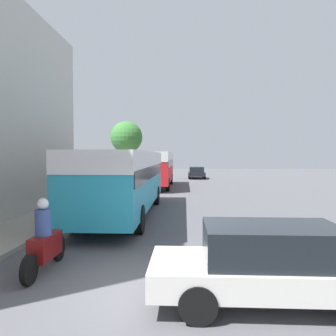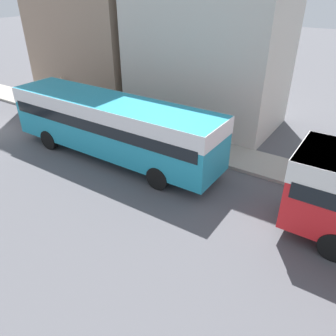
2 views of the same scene
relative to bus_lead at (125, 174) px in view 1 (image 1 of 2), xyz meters
The scene contains 7 objects.
ground_plane 8.37m from the bus_lead, 75.89° to the right, with size 120.00×120.00×0.00m, color #515156.
bus_lead is the anchor object (origin of this frame).
bus_following 13.01m from the bus_lead, 89.09° to the left, with size 2.65×9.43×2.97m.
motorcycle_behind_lead 7.26m from the bus_lead, 94.51° to the right, with size 0.38×2.24×1.73m.
car_crossing 24.21m from the bus_lead, 80.35° to the left, with size 1.93×4.27×1.36m.
car_far_curb 9.59m from the bus_lead, 63.43° to the right, with size 4.41×1.81×1.44m.
street_tree 18.90m from the bus_lead, 99.91° to the left, with size 3.22×3.22×6.01m.
Camera 1 is at (0.69, -6.56, 2.71)m, focal length 35.00 mm.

